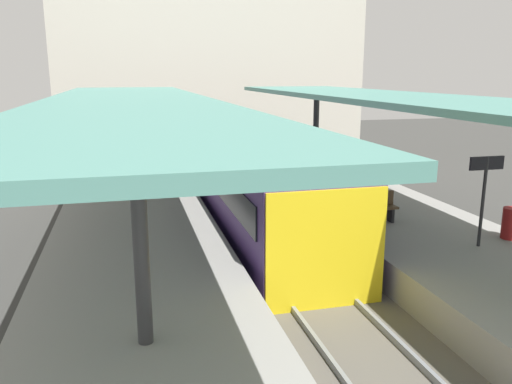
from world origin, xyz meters
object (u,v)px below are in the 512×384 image
at_px(commuter_train, 252,179).
at_px(platform_sign, 485,181).
at_px(passenger_near_bench, 378,167).
at_px(platform_bench, 372,206).
at_px(litter_bin, 511,223).

height_order(commuter_train, platform_sign, commuter_train).
xyz_separation_m(commuter_train, platform_sign, (4.26, -5.76, 0.90)).
distance_m(commuter_train, passenger_near_bench, 4.68).
relative_size(platform_sign, passenger_near_bench, 1.34).
distance_m(platform_bench, platform_sign, 3.18).
bearing_deg(litter_bin, platform_bench, 141.37).
relative_size(platform_bench, passenger_near_bench, 0.85).
bearing_deg(platform_bench, litter_bin, -38.63).
height_order(platform_sign, litter_bin, platform_sign).
xyz_separation_m(platform_bench, passenger_near_bench, (2.01, 3.57, 0.39)).
bearing_deg(platform_sign, passenger_near_bench, 86.12).
bearing_deg(platform_sign, commuter_train, 126.45).
height_order(commuter_train, passenger_near_bench, commuter_train).
bearing_deg(passenger_near_bench, platform_bench, -119.35).
bearing_deg(litter_bin, passenger_near_bench, 97.33).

